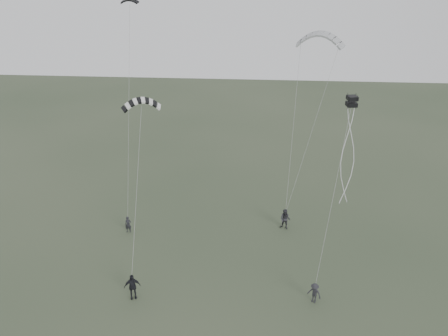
# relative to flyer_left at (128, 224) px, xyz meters

# --- Properties ---
(ground) EXTENTS (140.00, 140.00, 0.00)m
(ground) POSITION_rel_flyer_left_xyz_m (7.37, -6.65, -0.75)
(ground) COLOR #33402C
(ground) RESTS_ON ground
(flyer_left) EXTENTS (0.58, 0.42, 1.51)m
(flyer_left) POSITION_rel_flyer_left_xyz_m (0.00, 0.00, 0.00)
(flyer_left) COLOR black
(flyer_left) RESTS_ON ground
(flyer_right) EXTENTS (1.13, 1.01, 1.91)m
(flyer_right) POSITION_rel_flyer_left_xyz_m (13.75, 1.79, 0.20)
(flyer_right) COLOR #29282E
(flyer_right) RESTS_ON ground
(flyer_center) EXTENTS (1.22, 0.81, 1.93)m
(flyer_center) POSITION_rel_flyer_left_xyz_m (2.80, -8.41, 0.21)
(flyer_center) COLOR black
(flyer_center) RESTS_ON ground
(flyer_far) EXTENTS (1.13, 0.99, 1.52)m
(flyer_far) POSITION_rel_flyer_left_xyz_m (15.39, -7.72, 0.01)
(flyer_far) COLOR #242428
(flyer_far) RESTS_ON ground
(kite_dark_small) EXTENTS (1.52, 0.67, 0.61)m
(kite_dark_small) POSITION_rel_flyer_left_xyz_m (0.20, 5.24, 18.21)
(kite_dark_small) COLOR black
(kite_dark_small) RESTS_ON flyer_left
(kite_pale_large) EXTENTS (4.43, 2.82, 1.91)m
(kite_pale_large) POSITION_rel_flyer_left_xyz_m (16.13, 7.39, 15.45)
(kite_pale_large) COLOR #A0A2A5
(kite_pale_large) RESTS_ON flyer_right
(kite_striped) EXTENTS (3.02, 2.03, 1.30)m
(kite_striped) POSITION_rel_flyer_left_xyz_m (2.33, -1.02, 11.49)
(kite_striped) COLOR black
(kite_striped) RESTS_ON flyer_center
(kite_box) EXTENTS (0.80, 0.84, 0.77)m
(kite_box) POSITION_rel_flyer_left_xyz_m (17.50, -2.14, 12.09)
(kite_box) COLOR black
(kite_box) RESTS_ON flyer_far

